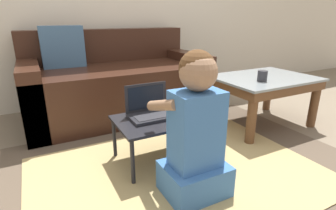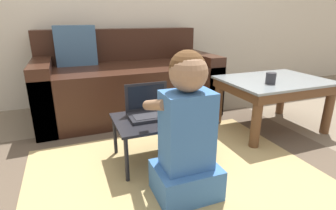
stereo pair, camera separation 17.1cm
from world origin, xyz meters
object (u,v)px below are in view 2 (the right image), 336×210
(couch, at_px, (126,83))
(computer_mouse, at_px, (183,111))
(cup_on_table, at_px, (271,78))
(laptop_desk, at_px, (162,122))
(person_seated, at_px, (186,134))
(laptop, at_px, (150,111))
(coffee_table, at_px, (273,88))

(couch, bearing_deg, computer_mouse, -81.72)
(computer_mouse, xyz_separation_m, cup_on_table, (0.74, 0.04, 0.15))
(laptop_desk, height_order, cup_on_table, cup_on_table)
(computer_mouse, distance_m, cup_on_table, 0.76)
(couch, distance_m, person_seated, 1.41)
(couch, bearing_deg, laptop, -93.84)
(coffee_table, distance_m, cup_on_table, 0.21)
(couch, relative_size, cup_on_table, 19.60)
(laptop, distance_m, person_seated, 0.44)
(computer_mouse, height_order, person_seated, person_seated)
(coffee_table, distance_m, person_seated, 1.17)
(coffee_table, bearing_deg, laptop_desk, -171.64)
(person_seated, bearing_deg, laptop_desk, 87.57)
(laptop, bearing_deg, computer_mouse, -10.86)
(coffee_table, bearing_deg, cup_on_table, -143.00)
(couch, height_order, coffee_table, couch)
(couch, bearing_deg, coffee_table, -40.13)
(laptop_desk, relative_size, person_seated, 0.79)
(coffee_table, distance_m, laptop, 1.09)
(couch, xyz_separation_m, computer_mouse, (0.15, -1.01, 0.02))
(laptop_desk, bearing_deg, person_seated, -92.43)
(laptop, distance_m, computer_mouse, 0.22)
(couch, height_order, laptop_desk, couch)
(laptop, relative_size, cup_on_table, 3.42)
(laptop, bearing_deg, person_seated, -83.71)
(computer_mouse, bearing_deg, couch, 98.28)
(couch, distance_m, computer_mouse, 1.02)
(laptop_desk, height_order, person_seated, person_seated)
(coffee_table, relative_size, laptop_desk, 1.36)
(couch, height_order, cup_on_table, couch)
(cup_on_table, bearing_deg, laptop_desk, -177.04)
(computer_mouse, bearing_deg, laptop_desk, -176.76)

